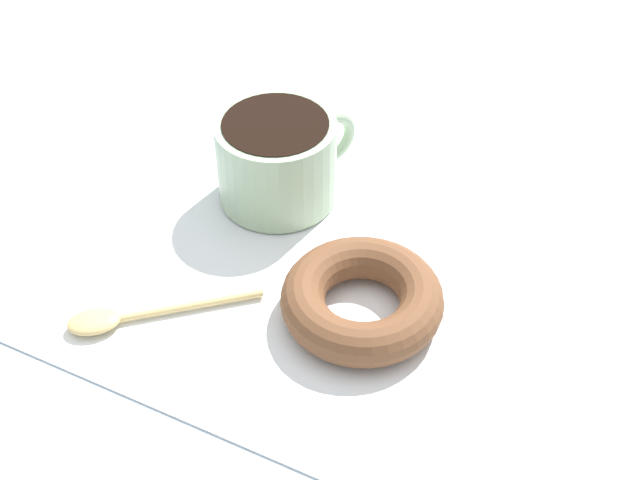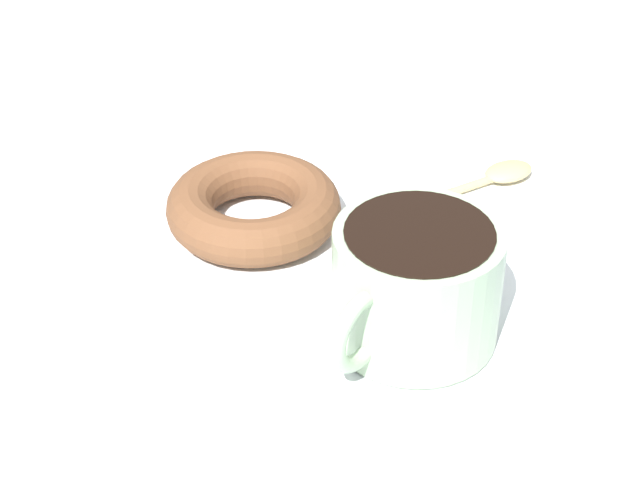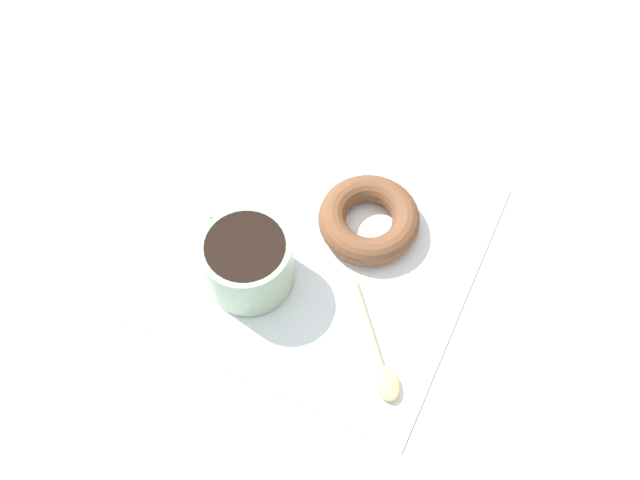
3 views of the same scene
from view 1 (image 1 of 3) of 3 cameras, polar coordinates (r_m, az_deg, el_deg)
The scene contains 5 objects.
ground_plane at distance 65.36cm, azimuth 1.34°, elevation -2.63°, with size 120.00×120.00×2.00cm, color #99A8B7.
napkin at distance 65.14cm, azimuth 0.00°, elevation -1.38°, with size 32.55×32.55×0.30cm, color white.
coffee_cup at distance 68.39cm, azimuth -2.68°, elevation 5.27°, with size 9.24×11.42×6.90cm.
donut at distance 60.28cm, azimuth 2.71°, elevation -3.81°, with size 11.10×11.10×3.02cm, color brown.
spoon at distance 62.11cm, azimuth -12.54°, elevation -4.82°, with size 10.79×10.25×0.90cm.
Camera 1 is at (20.83, -40.59, 45.80)cm, focal length 50.00 mm.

